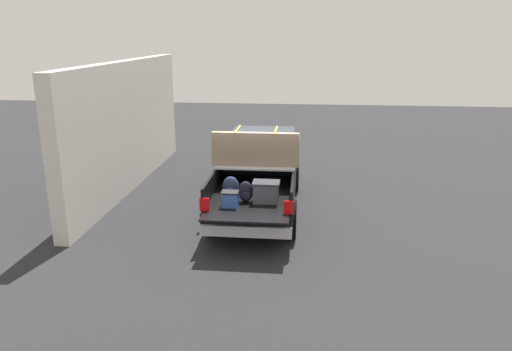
% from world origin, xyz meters
% --- Properties ---
extents(ground_plane, '(40.00, 40.00, 0.00)m').
position_xyz_m(ground_plane, '(0.00, 0.00, 0.00)').
color(ground_plane, '#262628').
extents(pickup_truck, '(6.05, 2.09, 2.23)m').
position_xyz_m(pickup_truck, '(0.35, -0.00, 0.96)').
color(pickup_truck, black).
rests_on(pickup_truck, ground_plane).
extents(building_facade, '(9.02, 0.36, 3.72)m').
position_xyz_m(building_facade, '(1.74, 4.04, 1.86)').
color(building_facade, silver).
rests_on(building_facade, ground_plane).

